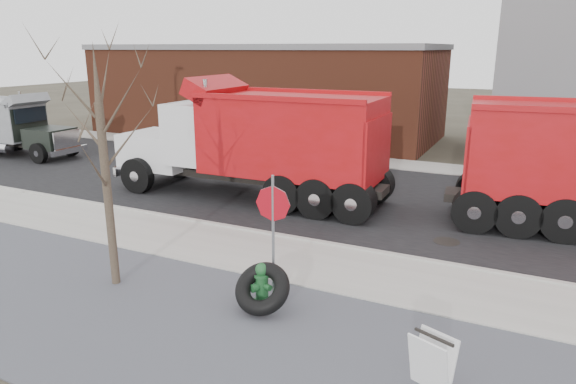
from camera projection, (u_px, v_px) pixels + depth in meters
The scene contains 14 objects.
ground at pixel (296, 266), 12.32m from camera, with size 120.00×120.00×0.00m, color #383328.
gravel_verge at pixel (215, 337), 9.28m from camera, with size 60.00×5.00×0.03m, color slate.
sidewalk at pixel (300, 261), 12.53m from camera, with size 60.00×2.50×0.06m, color #9E9B93.
curb at pixel (320, 243), 13.65m from camera, with size 60.00×0.15×0.11m, color #9E9B93.
road at pixel (372, 199), 17.78m from camera, with size 60.00×9.40×0.02m, color black.
far_sidewalk at pixel (410, 166), 22.71m from camera, with size 60.00×2.00×0.06m, color #9E9B93.
building_brick at pixel (264, 90), 30.52m from camera, with size 20.20×8.20×5.30m.
bare_tree at pixel (102, 137), 10.51m from camera, with size 3.20×3.20×5.20m.
fire_hydrant at pixel (262, 286), 10.33m from camera, with size 0.53×0.52×0.93m.
truck_tire at pixel (262, 289), 10.08m from camera, with size 1.17×1.09×0.98m.
stop_sign at pixel (273, 217), 10.14m from camera, with size 0.73×0.08×2.68m.
sandwich_board at pixel (432, 362), 7.73m from camera, with size 0.76×0.62×0.91m.
dump_truck_red_b at pixel (257, 139), 17.33m from camera, with size 9.80×2.91×4.07m.
dump_truck_grey at pixel (11, 124), 24.74m from camera, with size 6.54×2.06×2.97m.
Camera 1 is at (4.77, -10.32, 5.06)m, focal length 32.00 mm.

